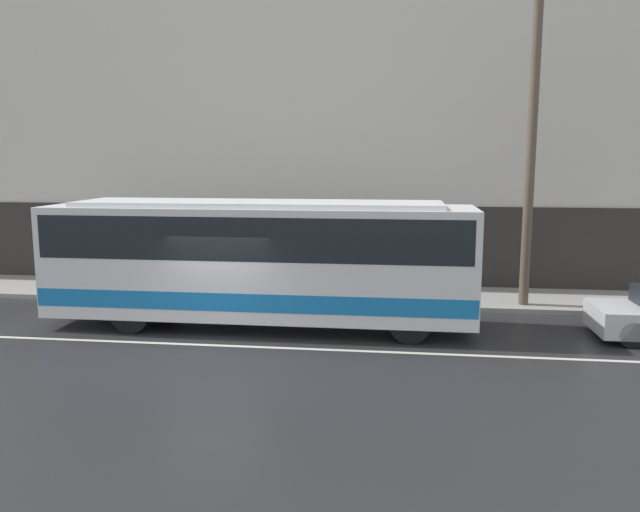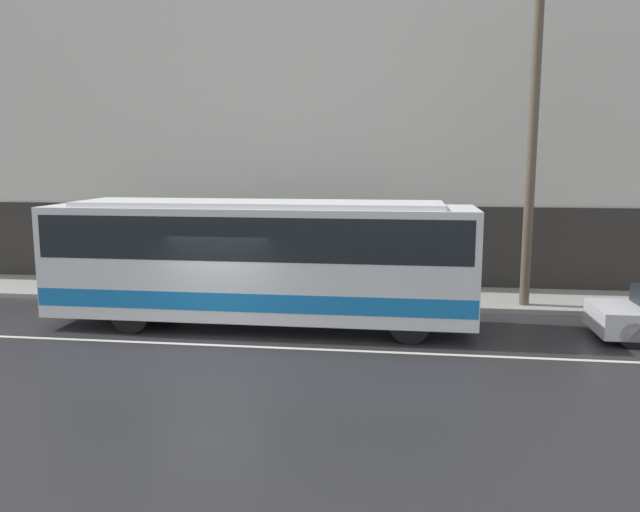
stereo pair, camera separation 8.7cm
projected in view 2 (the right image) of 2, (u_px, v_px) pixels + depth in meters
The scene contains 7 objects.
ground_plane at pixel (212, 345), 14.69m from camera, with size 60.00×60.00×0.00m, color #262628.
sidewalk at pixel (264, 293), 20.09m from camera, with size 60.00×3.05×0.15m.
building_facade at pixel (272, 95), 20.74m from camera, with size 60.00×0.35×13.32m.
lane_stripe at pixel (212, 345), 14.69m from camera, with size 54.00×0.14×0.01m.
transit_bus at pixel (260, 257), 16.12m from camera, with size 10.96×2.48×3.28m.
utility_pole_near at pixel (532, 149), 17.46m from camera, with size 0.27×0.27×8.93m.
pedestrian_waiting at pixel (286, 268), 19.51m from camera, with size 0.36×0.36×1.71m.
Camera 2 is at (4.41, -13.72, 4.36)m, focal length 35.00 mm.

